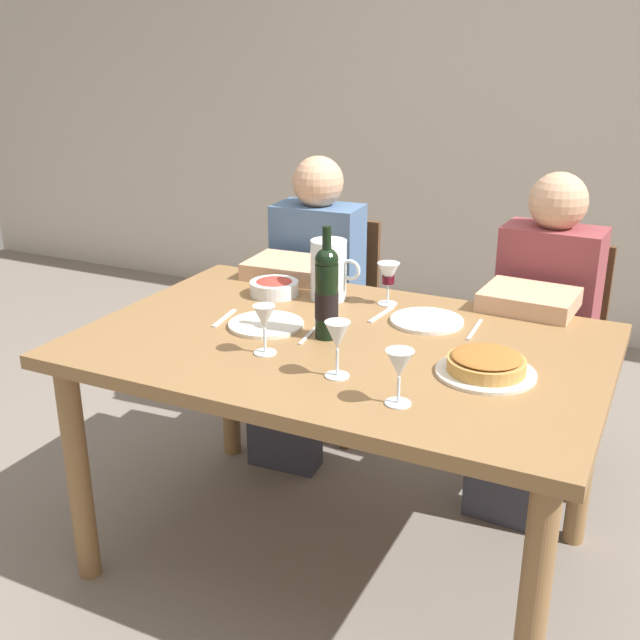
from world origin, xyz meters
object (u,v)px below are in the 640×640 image
Objects in this scene: baked_tart at (486,365)px; dining_table at (341,368)px; dinner_plate_right_setting at (427,321)px; wine_glass_centre at (388,275)px; wine_glass_right_diner at (399,366)px; diner_left at (307,300)px; chair_right at (549,343)px; chair_left at (330,310)px; diner_right at (537,334)px; salad_bowl at (274,287)px; water_pitcher at (329,273)px; wine_glass_spare at (337,338)px; wine_glass_left_diner at (264,319)px; wine_bottle at (327,293)px; dinner_plate_left_setting at (266,324)px.

dining_table is at bearing 171.95° from baked_tart.
wine_glass_centre is at bearing 147.77° from dinner_plate_right_setting.
wine_glass_right_diner reaches higher than dinner_plate_right_setting.
dinner_plate_right_setting is at bearing 143.11° from diner_left.
wine_glass_centre is 0.80m from chair_right.
diner_right reaches higher than chair_left.
wine_glass_right_diner is (0.67, -0.59, 0.07)m from salad_bowl.
wine_glass_spare is (0.29, -0.56, 0.02)m from water_pitcher.
salad_bowl is at bearing -168.44° from wine_glass_centre.
diner_right is at bearing 56.64° from dining_table.
wine_glass_spare is at bearing -12.15° from wine_glass_left_diner.
salad_bowl is 0.74× the size of dinner_plate_right_setting.
wine_bottle is 0.38× the size of chair_right.
dining_table is at bearing -58.84° from water_pitcher.
wine_glass_left_diner is (-0.10, -0.18, -0.04)m from wine_bottle.
dining_table is at bearing 120.76° from diner_left.
wine_glass_spare reaches higher than dinner_plate_right_setting.
water_pitcher is 0.95m from chair_right.
chair_left is at bearing 4.82° from chair_right.
diner_left is (-0.19, 0.65, -0.15)m from dinner_plate_left_setting.
wine_glass_centre is at bearing 142.70° from diner_left.
diner_right is (0.44, 0.67, -0.05)m from dining_table.
chair_left is (-0.21, 0.89, -0.27)m from dinner_plate_left_setting.
dining_table is 4.52× the size of wine_bottle.
diner_left is 1.33× the size of chair_right.
wine_glass_left_diner is 0.93× the size of wine_glass_spare.
wine_glass_left_diner is 0.23m from dinner_plate_left_setting.
water_pitcher is 0.88× the size of dinner_plate_left_setting.
chair_left is (-0.08, 0.62, -0.29)m from salad_bowl.
salad_bowl is at bearing 138.49° from wine_glass_right_diner.
salad_bowl reaches higher than dining_table.
wine_bottle is at bearing -0.23° from dinner_plate_left_setting.
wine_bottle is (-0.05, -0.01, 0.23)m from dining_table.
wine_glass_right_diner is at bearing -42.86° from wine_bottle.
dinner_plate_left_setting is 0.95m from chair_left.
diner_right is at bearing 178.03° from diner_left.
wine_glass_spare is (-0.20, 0.08, 0.01)m from wine_glass_right_diner.
wine_bottle reaches higher than dinner_plate_left_setting.
chair_right is (0.45, 0.56, -0.36)m from wine_glass_centre.
dinner_plate_left_setting is 1.19m from chair_right.
chair_right is at bearing -89.44° from diner_right.
wine_glass_centre is (0.01, 0.35, 0.19)m from dining_table.
dining_table is 0.79m from diner_left.
dinner_plate_left_setting and dinner_plate_right_setting have the same top height.
wine_glass_centre is 0.60m from diner_right.
chair_right is at bearing 52.43° from dinner_plate_left_setting.
diner_left reaches higher than wine_glass_left_diner.
wine_bottle is 0.28m from wine_glass_spare.
wine_glass_right_diner is 0.73m from wine_glass_centre.
diner_left reaches higher than salad_bowl.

